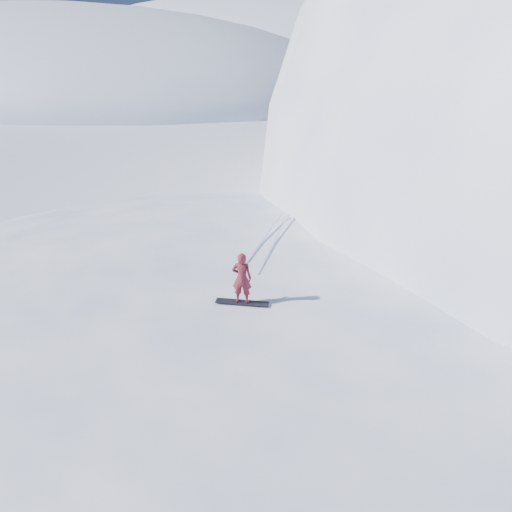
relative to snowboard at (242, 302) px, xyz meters
The scene contains 8 objects.
ground 2.55m from the snowboard, 116.19° to the right, with size 400.00×400.00×0.00m, color white.
near_ridge 3.36m from the snowboard, 74.35° to the left, with size 36.00×28.00×4.80m, color white.
far_ridge_a 92.02m from the snowboard, 139.90° to the left, with size 120.00×70.00×28.00m, color white.
far_ridge_c 116.49m from the snowboard, 110.28° to the left, with size 140.00×90.00×36.00m, color white.
wind_bumps 2.92m from the snowboard, 124.18° to the left, with size 16.00×14.40×1.00m.
snowboard is the anchor object (origin of this frame).
snowboarder 0.80m from the snowboard, ahead, with size 0.58×0.38×1.58m, color maroon.
board_tracks 4.96m from the snowboard, 103.26° to the left, with size 1.50×5.95×0.04m.
Camera 1 is at (5.99, -10.75, 9.79)m, focal length 35.00 mm.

